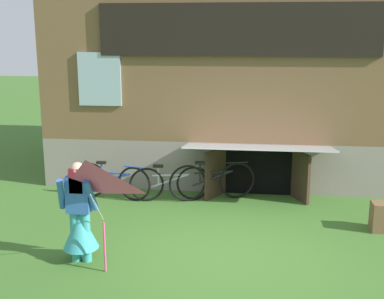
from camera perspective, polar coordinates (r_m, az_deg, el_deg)
ground_plane at (r=7.92m, az=4.08°, el=-11.63°), size 60.00×60.00×0.00m
log_house at (r=12.63m, az=5.50°, el=10.29°), size 8.34×5.97×5.39m
person at (r=7.59m, az=-12.61°, el=-7.87°), size 0.60×0.52×1.51m
kite at (r=6.82m, az=-11.81°, el=-4.58°), size 0.98×0.92×1.61m
bicycle_black at (r=10.15m, az=2.32°, el=-3.59°), size 1.71×0.60×0.81m
bicycle_silver at (r=10.12m, az=-2.51°, el=-3.82°), size 1.61×0.40×0.75m
bicycle_blue at (r=10.35m, az=-9.01°, el=-3.53°), size 1.65×0.37×0.76m
wooden_crate at (r=9.23m, az=20.86°, el=-7.15°), size 0.40×0.34×0.50m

